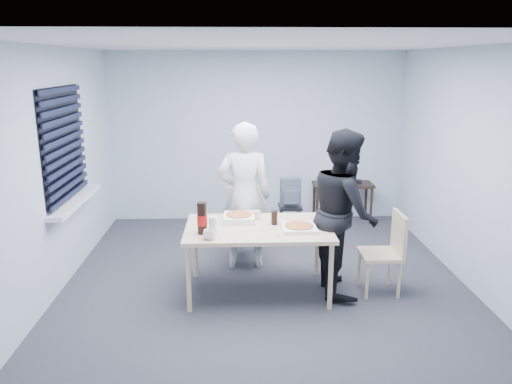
{
  "coord_description": "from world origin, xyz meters",
  "views": [
    {
      "loc": [
        -0.3,
        -5.16,
        2.43
      ],
      "look_at": [
        -0.1,
        0.1,
        1.05
      ],
      "focal_mm": 35.0,
      "sensor_mm": 36.0,
      "label": 1
    }
  ],
  "objects_px": {
    "dining_table": "(258,232)",
    "mug_a": "(209,235)",
    "backpack": "(290,193)",
    "person_black": "(344,212)",
    "stool": "(290,213)",
    "soda_bottle": "(202,219)",
    "person_white": "(244,196)",
    "chair_right": "(388,247)",
    "mug_b": "(256,215)",
    "side_table": "(343,188)",
    "chair_far": "(244,217)"
  },
  "relations": [
    {
      "from": "dining_table",
      "to": "mug_a",
      "type": "relative_size",
      "value": 12.47
    },
    {
      "from": "backpack",
      "to": "mug_a",
      "type": "height_order",
      "value": "backpack"
    },
    {
      "from": "person_black",
      "to": "mug_a",
      "type": "bearing_deg",
      "value": 105.99
    },
    {
      "from": "person_black",
      "to": "backpack",
      "type": "relative_size",
      "value": 4.42
    },
    {
      "from": "stool",
      "to": "soda_bottle",
      "type": "xyz_separation_m",
      "value": [
        -1.1,
        -1.98,
        0.56
      ]
    },
    {
      "from": "person_white",
      "to": "person_black",
      "type": "height_order",
      "value": "same"
    },
    {
      "from": "chair_right",
      "to": "soda_bottle",
      "type": "xyz_separation_m",
      "value": [
        -1.97,
        -0.15,
        0.39
      ]
    },
    {
      "from": "chair_right",
      "to": "backpack",
      "type": "relative_size",
      "value": 2.22
    },
    {
      "from": "chair_right",
      "to": "stool",
      "type": "xyz_separation_m",
      "value": [
        -0.86,
        1.83,
        -0.17
      ]
    },
    {
      "from": "person_black",
      "to": "mug_a",
      "type": "relative_size",
      "value": 14.39
    },
    {
      "from": "backpack",
      "to": "mug_a",
      "type": "distance_m",
      "value": 2.38
    },
    {
      "from": "person_white",
      "to": "mug_b",
      "type": "relative_size",
      "value": 17.7
    },
    {
      "from": "chair_right",
      "to": "person_white",
      "type": "distance_m",
      "value": 1.75
    },
    {
      "from": "dining_table",
      "to": "backpack",
      "type": "height_order",
      "value": "backpack"
    },
    {
      "from": "person_white",
      "to": "person_black",
      "type": "distance_m",
      "value": 1.25
    },
    {
      "from": "person_white",
      "to": "person_black",
      "type": "relative_size",
      "value": 1.0
    },
    {
      "from": "side_table",
      "to": "soda_bottle",
      "type": "relative_size",
      "value": 2.81
    },
    {
      "from": "chair_far",
      "to": "mug_b",
      "type": "height_order",
      "value": "chair_far"
    },
    {
      "from": "chair_right",
      "to": "mug_a",
      "type": "bearing_deg",
      "value": -170.33
    },
    {
      "from": "dining_table",
      "to": "side_table",
      "type": "relative_size",
      "value": 1.68
    },
    {
      "from": "stool",
      "to": "chair_far",
      "type": "bearing_deg",
      "value": -132.67
    },
    {
      "from": "person_black",
      "to": "mug_a",
      "type": "height_order",
      "value": "person_black"
    },
    {
      "from": "side_table",
      "to": "soda_bottle",
      "type": "height_order",
      "value": "soda_bottle"
    },
    {
      "from": "side_table",
      "to": "stool",
      "type": "relative_size",
      "value": 2.03
    },
    {
      "from": "dining_table",
      "to": "side_table",
      "type": "xyz_separation_m",
      "value": [
        1.42,
        2.45,
        -0.16
      ]
    },
    {
      "from": "person_black",
      "to": "side_table",
      "type": "height_order",
      "value": "person_black"
    },
    {
      "from": "dining_table",
      "to": "chair_right",
      "type": "height_order",
      "value": "chair_right"
    },
    {
      "from": "person_white",
      "to": "soda_bottle",
      "type": "xyz_separation_m",
      "value": [
        -0.44,
        -0.92,
        0.02
      ]
    },
    {
      "from": "person_white",
      "to": "backpack",
      "type": "height_order",
      "value": "person_white"
    },
    {
      "from": "side_table",
      "to": "soda_bottle",
      "type": "bearing_deg",
      "value": -126.93
    },
    {
      "from": "chair_right",
      "to": "person_white",
      "type": "xyz_separation_m",
      "value": [
        -1.53,
        0.77,
        0.37
      ]
    },
    {
      "from": "person_white",
      "to": "backpack",
      "type": "xyz_separation_m",
      "value": [
        0.66,
        1.05,
        -0.24
      ]
    },
    {
      "from": "mug_a",
      "to": "soda_bottle",
      "type": "distance_m",
      "value": 0.22
    },
    {
      "from": "mug_b",
      "to": "soda_bottle",
      "type": "bearing_deg",
      "value": -139.93
    },
    {
      "from": "backpack",
      "to": "mug_b",
      "type": "height_order",
      "value": "backpack"
    },
    {
      "from": "mug_a",
      "to": "soda_bottle",
      "type": "bearing_deg",
      "value": 114.85
    },
    {
      "from": "chair_far",
      "to": "side_table",
      "type": "height_order",
      "value": "chair_far"
    },
    {
      "from": "chair_far",
      "to": "person_white",
      "type": "relative_size",
      "value": 0.5
    },
    {
      "from": "person_white",
      "to": "soda_bottle",
      "type": "height_order",
      "value": "person_white"
    },
    {
      "from": "dining_table",
      "to": "person_black",
      "type": "height_order",
      "value": "person_black"
    },
    {
      "from": "stool",
      "to": "person_black",
      "type": "bearing_deg",
      "value": -77.63
    },
    {
      "from": "person_white",
      "to": "stool",
      "type": "distance_m",
      "value": 1.37
    },
    {
      "from": "person_black",
      "to": "stool",
      "type": "bearing_deg",
      "value": 12.37
    },
    {
      "from": "dining_table",
      "to": "chair_far",
      "type": "height_order",
      "value": "chair_far"
    },
    {
      "from": "side_table",
      "to": "backpack",
      "type": "bearing_deg",
      "value": -142.7
    },
    {
      "from": "chair_far",
      "to": "mug_b",
      "type": "xyz_separation_m",
      "value": [
        0.13,
        -0.78,
        0.28
      ]
    },
    {
      "from": "backpack",
      "to": "mug_b",
      "type": "relative_size",
      "value": 4.01
    },
    {
      "from": "person_black",
      "to": "backpack",
      "type": "distance_m",
      "value": 1.8
    },
    {
      "from": "chair_far",
      "to": "soda_bottle",
      "type": "xyz_separation_m",
      "value": [
        -0.43,
        -1.26,
        0.39
      ]
    },
    {
      "from": "chair_right",
      "to": "backpack",
      "type": "bearing_deg",
      "value": 115.32
    }
  ]
}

